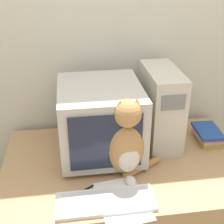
{
  "coord_description": "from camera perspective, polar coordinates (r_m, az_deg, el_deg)",
  "views": [
    {
      "loc": [
        -0.27,
        -0.93,
        1.76
      ],
      "look_at": [
        -0.08,
        0.42,
        1.05
      ],
      "focal_mm": 50.0,
      "sensor_mm": 36.0,
      "label": 1
    }
  ],
  "objects": [
    {
      "name": "computer_tower",
      "position": [
        1.78,
        8.86,
        0.97
      ],
      "size": [
        0.17,
        0.4,
        0.44
      ],
      "color": "beige",
      "rests_on": "desk"
    },
    {
      "name": "pen",
      "position": [
        1.5,
        -5.84,
        -14.37
      ],
      "size": [
        0.13,
        0.08,
        0.01
      ],
      "color": "black",
      "rests_on": "desk"
    },
    {
      "name": "wall_back",
      "position": [
        1.89,
        0.42,
        11.8
      ],
      "size": [
        7.0,
        0.05,
        2.5
      ],
      "color": "beige",
      "rests_on": "ground_plane"
    },
    {
      "name": "paper_sheet",
      "position": [
        1.45,
        1.85,
        -15.92
      ],
      "size": [
        0.25,
        0.32,
        0.0
      ],
      "color": "white",
      "rests_on": "desk"
    },
    {
      "name": "cat",
      "position": [
        1.51,
        2.53,
        -5.47
      ],
      "size": [
        0.31,
        0.25,
        0.42
      ],
      "rotation": [
        0.0,
        0.0,
        0.11
      ],
      "color": "#B7844C",
      "rests_on": "desk"
    },
    {
      "name": "crt_monitor",
      "position": [
        1.66,
        -2.12,
        -1.39
      ],
      "size": [
        0.43,
        0.48,
        0.39
      ],
      "color": "#BCB7AD",
      "rests_on": "desk"
    },
    {
      "name": "keyboard",
      "position": [
        1.44,
        -1.17,
        -16.05
      ],
      "size": [
        0.44,
        0.16,
        0.02
      ],
      "color": "silver",
      "rests_on": "desk"
    },
    {
      "name": "book_stack",
      "position": [
        1.91,
        17.14,
        -4.01
      ],
      "size": [
        0.15,
        0.21,
        0.07
      ],
      "color": "gold",
      "rests_on": "desk"
    },
    {
      "name": "desk",
      "position": [
        1.94,
        2.5,
        -17.99
      ],
      "size": [
        1.31,
        0.81,
        0.76
      ],
      "color": "tan",
      "rests_on": "ground_plane"
    }
  ]
}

